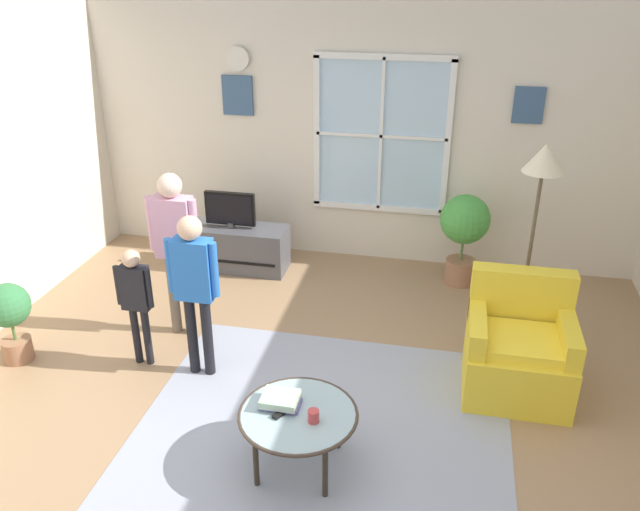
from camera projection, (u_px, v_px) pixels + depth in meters
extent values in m
cube|color=#9E7A56|center=(288.00, 438.00, 4.37)|extent=(6.26, 6.58, 0.02)
cube|color=beige|center=(361.00, 133.00, 6.48)|extent=(5.66, 0.12, 2.70)
cube|color=silver|center=(381.00, 135.00, 6.38)|extent=(1.32, 0.02, 1.53)
cube|color=white|center=(385.00, 57.00, 6.03)|extent=(1.38, 0.04, 0.06)
cube|color=white|center=(378.00, 208.00, 6.69)|extent=(1.38, 0.04, 0.06)
cube|color=white|center=(317.00, 133.00, 6.48)|extent=(0.06, 0.04, 1.53)
cube|color=white|center=(448.00, 140.00, 6.24)|extent=(0.06, 0.04, 1.53)
cube|color=white|center=(381.00, 136.00, 6.36)|extent=(0.03, 0.04, 1.53)
cube|color=white|center=(381.00, 136.00, 6.36)|extent=(1.32, 0.04, 0.03)
cube|color=#38567A|center=(238.00, 95.00, 6.51)|extent=(0.32, 0.03, 0.40)
cube|color=#38567A|center=(529.00, 105.00, 5.96)|extent=(0.28, 0.03, 0.34)
cylinder|color=silver|center=(238.00, 59.00, 6.34)|extent=(0.24, 0.04, 0.24)
cube|color=#999EAD|center=(323.00, 426.00, 4.46)|extent=(2.56, 2.25, 0.01)
cube|color=#4C4C51|center=(233.00, 247.00, 6.64)|extent=(1.14, 0.41, 0.46)
cube|color=black|center=(226.00, 262.00, 6.49)|extent=(1.03, 0.02, 0.02)
cylinder|color=#4C4C4C|center=(231.00, 225.00, 6.53)|extent=(0.08, 0.08, 0.05)
cube|color=black|center=(230.00, 208.00, 6.45)|extent=(0.52, 0.05, 0.34)
cube|color=black|center=(229.00, 209.00, 6.43)|extent=(0.48, 0.01, 0.30)
cube|color=yellow|center=(516.00, 367.00, 4.75)|extent=(0.76, 0.72, 0.42)
cube|color=yellow|center=(521.00, 296.00, 4.83)|extent=(0.76, 0.16, 0.45)
cube|color=yellow|center=(477.00, 326.00, 4.68)|extent=(0.12, 0.65, 0.20)
cube|color=yellow|center=(568.00, 336.00, 4.56)|extent=(0.12, 0.65, 0.20)
cube|color=yellow|center=(521.00, 342.00, 4.60)|extent=(0.61, 0.50, 0.08)
cylinder|color=#99B2B7|center=(298.00, 414.00, 3.95)|extent=(0.73, 0.73, 0.02)
torus|color=#3F3328|center=(298.00, 414.00, 3.95)|extent=(0.76, 0.76, 0.02)
cylinder|color=#33281E|center=(275.00, 414.00, 4.27)|extent=(0.04, 0.04, 0.41)
cylinder|color=#33281E|center=(338.00, 423.00, 4.19)|extent=(0.04, 0.04, 0.41)
cylinder|color=#33281E|center=(256.00, 460.00, 3.88)|extent=(0.04, 0.04, 0.41)
cylinder|color=#33281E|center=(325.00, 470.00, 3.80)|extent=(0.04, 0.04, 0.41)
cube|color=#7263B7|center=(280.00, 404.00, 4.00)|extent=(0.26, 0.14, 0.03)
cube|color=#AEC1AE|center=(280.00, 400.00, 3.99)|extent=(0.24, 0.19, 0.03)
cube|color=#A5C7A4|center=(280.00, 397.00, 3.98)|extent=(0.23, 0.19, 0.02)
cylinder|color=#BF3F3F|center=(313.00, 416.00, 3.86)|extent=(0.07, 0.07, 0.08)
cube|color=black|center=(282.00, 412.00, 3.93)|extent=(0.10, 0.14, 0.02)
cylinder|color=black|center=(192.00, 335.00, 4.92)|extent=(0.08, 0.08, 0.67)
cylinder|color=black|center=(207.00, 337.00, 4.89)|extent=(0.08, 0.08, 0.67)
cube|color=blue|center=(193.00, 269.00, 4.66)|extent=(0.29, 0.15, 0.47)
sphere|color=#D8AD8C|center=(190.00, 228.00, 4.52)|extent=(0.18, 0.18, 0.18)
cylinder|color=blue|center=(170.00, 265.00, 4.66)|extent=(0.06, 0.06, 0.43)
cylinder|color=blue|center=(214.00, 270.00, 4.60)|extent=(0.06, 0.06, 0.43)
cylinder|color=#726656|center=(174.00, 294.00, 5.45)|extent=(0.09, 0.09, 0.73)
cylinder|color=#726656|center=(189.00, 295.00, 5.42)|extent=(0.09, 0.09, 0.73)
cube|color=#DB9EBC|center=(174.00, 227.00, 5.17)|extent=(0.31, 0.16, 0.52)
sphere|color=beige|center=(169.00, 185.00, 5.01)|extent=(0.20, 0.20, 0.20)
cylinder|color=#DB9EBC|center=(151.00, 223.00, 5.17)|extent=(0.07, 0.07, 0.47)
cylinder|color=#DB9EBC|center=(194.00, 227.00, 5.10)|extent=(0.07, 0.07, 0.47)
cylinder|color=black|center=(136.00, 335.00, 5.07)|extent=(0.06, 0.06, 0.51)
cylinder|color=black|center=(147.00, 336.00, 5.05)|extent=(0.06, 0.06, 0.51)
cube|color=black|center=(135.00, 288.00, 4.87)|extent=(0.22, 0.11, 0.36)
sphere|color=#D8AD8C|center=(131.00, 259.00, 4.77)|extent=(0.14, 0.14, 0.14)
cylinder|color=black|center=(118.00, 285.00, 4.87)|extent=(0.05, 0.05, 0.32)
cylinder|color=black|center=(149.00, 288.00, 4.83)|extent=(0.05, 0.05, 0.32)
cylinder|color=#9E6B4C|center=(460.00, 271.00, 6.37)|extent=(0.29, 0.29, 0.25)
cylinder|color=#4C7238|center=(462.00, 251.00, 6.28)|extent=(0.02, 0.02, 0.19)
sphere|color=green|center=(465.00, 219.00, 6.13)|extent=(0.48, 0.48, 0.48)
cylinder|color=#9E6B4C|center=(18.00, 349.00, 5.16)|extent=(0.23, 0.23, 0.19)
cylinder|color=#4C7238|center=(14.00, 332.00, 5.09)|extent=(0.02, 0.02, 0.14)
sphere|color=#387D46|center=(7.00, 305.00, 4.99)|extent=(0.35, 0.35, 0.35)
cylinder|color=black|center=(517.00, 333.00, 5.53)|extent=(0.26, 0.26, 0.03)
cylinder|color=brown|center=(529.00, 258.00, 5.22)|extent=(0.03, 0.03, 1.49)
cone|color=beige|center=(544.00, 158.00, 4.86)|extent=(0.32, 0.32, 0.22)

